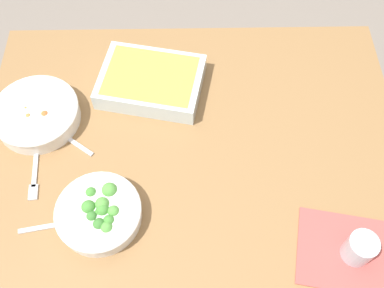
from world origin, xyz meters
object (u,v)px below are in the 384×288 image
spoon_by_broccoli (63,224)px  fork_on_table (35,175)px  drink_cup (359,249)px  broccoli_bowl (99,213)px  stew_bowl (37,114)px  baking_dish (151,81)px  spoon_by_stew (63,135)px

spoon_by_broccoli → fork_on_table: bearing=-56.0°
fork_on_table → drink_cup: bearing=164.4°
broccoli_bowl → spoon_by_broccoli: broccoli_bowl is taller
stew_bowl → baking_dish: bearing=-161.0°
baking_dish → fork_on_table: 0.43m
drink_cup → fork_on_table: size_ratio=0.48×
baking_dish → spoon_by_stew: baking_dish is taller
broccoli_bowl → spoon_by_broccoli: 0.10m
stew_bowl → spoon_by_stew: 0.10m
spoon_by_stew → spoon_by_broccoli: same height
drink_cup → spoon_by_broccoli: bearing=-7.0°
broccoli_bowl → fork_on_table: broccoli_bowl is taller
stew_bowl → fork_on_table: (-0.02, 0.18, -0.03)m
broccoli_bowl → spoon_by_broccoli: (0.10, 0.02, -0.03)m
baking_dish → fork_on_table: size_ratio=1.90×
spoon_by_stew → fork_on_table: (0.06, 0.13, -0.00)m
baking_dish → spoon_by_stew: size_ratio=2.23×
baking_dish → drink_cup: (-0.52, 0.53, 0.00)m
broccoli_bowl → fork_on_table: 0.23m
stew_bowl → drink_cup: bearing=153.8°
broccoli_bowl → fork_on_table: (0.19, -0.12, -0.03)m
broccoli_bowl → spoon_by_broccoli: size_ratio=1.25×
spoon_by_broccoli → fork_on_table: (0.10, -0.14, -0.00)m
broccoli_bowl → spoon_by_stew: (0.13, -0.25, -0.03)m
drink_cup → spoon_by_stew: drink_cup is taller
stew_bowl → spoon_by_stew: size_ratio=1.63×
fork_on_table → broccoli_bowl: bearing=146.9°
spoon_by_broccoli → baking_dish: bearing=-116.2°
baking_dish → stew_bowl: bearing=19.0°
broccoli_bowl → drink_cup: bearing=170.5°
drink_cup → fork_on_table: (0.83, -0.23, -0.04)m
spoon_by_broccoli → fork_on_table: 0.17m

